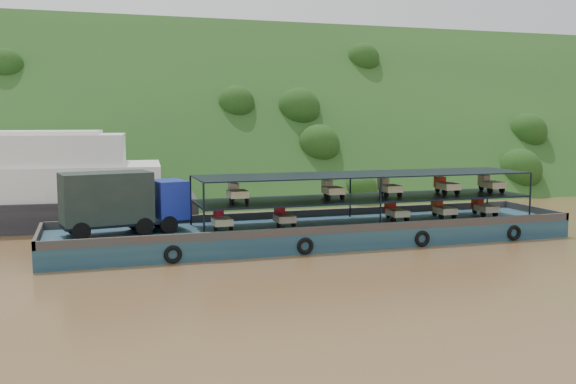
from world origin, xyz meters
name	(u,v)px	position (x,y,z in m)	size (l,w,h in m)	color
ground	(330,244)	(0.00, 0.00, 0.00)	(160.00, 160.00, 0.00)	brown
hillside	(221,188)	(0.00, 36.00, 0.00)	(140.00, 28.00, 28.00)	#193B15
cargo_barge	(294,225)	(-2.31, 0.80, 1.26)	(35.00, 7.18, 5.04)	#152F4C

